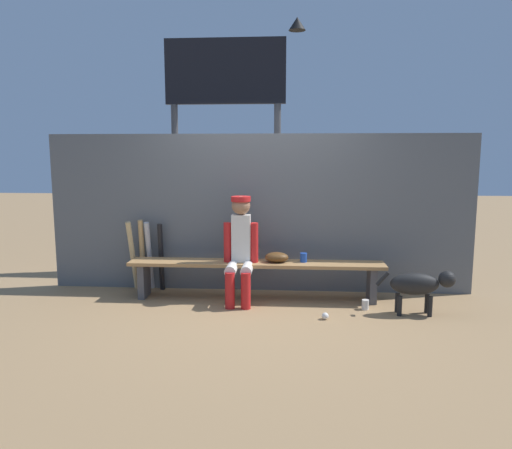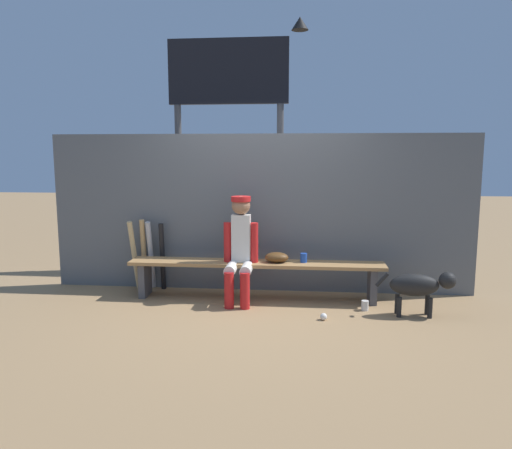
{
  "view_description": "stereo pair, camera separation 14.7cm",
  "coord_description": "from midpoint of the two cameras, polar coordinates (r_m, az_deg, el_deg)",
  "views": [
    {
      "loc": [
        0.41,
        -5.61,
        1.73
      ],
      "look_at": [
        0.0,
        0.0,
        0.91
      ],
      "focal_mm": 33.89,
      "sensor_mm": 36.0,
      "label": 1
    },
    {
      "loc": [
        0.55,
        -5.59,
        1.73
      ],
      "look_at": [
        0.0,
        0.0,
        0.91
      ],
      "focal_mm": 33.89,
      "sensor_mm": 36.0,
      "label": 2
    }
  ],
  "objects": [
    {
      "name": "bat_wood_tan",
      "position": [
        6.35,
        -13.92,
        -3.49
      ],
      "size": [
        0.08,
        0.18,
        0.91
      ],
      "primitive_type": "cylinder",
      "rotation": [
        0.12,
        0.0,
        0.09
      ],
      "color": "tan",
      "rests_on": "ground_plane"
    },
    {
      "name": "ground_plane",
      "position": [
        5.88,
        -0.73,
        -8.76
      ],
      "size": [
        30.0,
        30.0,
        0.0
      ],
      "primitive_type": "plane",
      "color": "#9E7A51"
    },
    {
      "name": "dog",
      "position": [
        5.51,
        18.04,
        -6.75
      ],
      "size": [
        0.84,
        0.2,
        0.49
      ],
      "color": "black",
      "rests_on": "ground_plane"
    },
    {
      "name": "bat_wood_natural",
      "position": [
        6.34,
        -14.99,
        -3.6
      ],
      "size": [
        0.11,
        0.24,
        0.9
      ],
      "primitive_type": "cylinder",
      "rotation": [
        0.19,
        0.0,
        -0.2
      ],
      "color": "tan",
      "rests_on": "ground_plane"
    },
    {
      "name": "scoreboard",
      "position": [
        7.3,
        -3.78,
        14.51
      ],
      "size": [
        2.04,
        0.27,
        3.62
      ],
      "color": "#3F3F42",
      "rests_on": "ground_plane"
    },
    {
      "name": "chainlink_fence",
      "position": [
        6.07,
        -0.42,
        1.32
      ],
      "size": [
        5.32,
        0.03,
        1.98
      ],
      "primitive_type": "cube",
      "color": "#595E63",
      "rests_on": "ground_plane"
    },
    {
      "name": "cup_on_ground",
      "position": [
        5.61,
        12.03,
        -9.23
      ],
      "size": [
        0.08,
        0.08,
        0.11
      ],
      "primitive_type": "cylinder",
      "color": "silver",
      "rests_on": "ground_plane"
    },
    {
      "name": "player_seated",
      "position": [
        5.63,
        -2.63,
        -2.52
      ],
      "size": [
        0.41,
        0.55,
        1.24
      ],
      "color": "silver",
      "rests_on": "ground_plane"
    },
    {
      "name": "baseball_glove",
      "position": [
        5.74,
        1.72,
        -3.88
      ],
      "size": [
        0.28,
        0.2,
        0.12
      ],
      "primitive_type": "ellipsoid",
      "color": "#593819",
      "rests_on": "dugout_bench"
    },
    {
      "name": "cup_on_bench",
      "position": [
        5.76,
        4.9,
        -3.9
      ],
      "size": [
        0.08,
        0.08,
        0.11
      ],
      "primitive_type": "cylinder",
      "color": "#1E47AD",
      "rests_on": "dugout_bench"
    },
    {
      "name": "baseball",
      "position": [
        5.22,
        7.35,
        -10.66
      ],
      "size": [
        0.07,
        0.07,
        0.07
      ],
      "primitive_type": "sphere",
      "color": "white",
      "rests_on": "ground_plane"
    },
    {
      "name": "bat_aluminum_black",
      "position": [
        6.27,
        -11.8,
        -3.78
      ],
      "size": [
        0.07,
        0.13,
        0.86
      ],
      "primitive_type": "cylinder",
      "rotation": [
        0.07,
        0.0,
        0.02
      ],
      "color": "black",
      "rests_on": "ground_plane"
    },
    {
      "name": "bat_aluminum_silver",
      "position": [
        6.32,
        -13.12,
        -3.61
      ],
      "size": [
        0.07,
        0.23,
        0.89
      ],
      "primitive_type": "cylinder",
      "rotation": [
        0.19,
        0.0,
        -0.01
      ],
      "color": "#B7B7BC",
      "rests_on": "ground_plane"
    },
    {
      "name": "dugout_bench",
      "position": [
        5.78,
        -0.73,
        -5.29
      ],
      "size": [
        3.04,
        0.36,
        0.46
      ],
      "color": "#AD7F4C",
      "rests_on": "ground_plane"
    }
  ]
}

